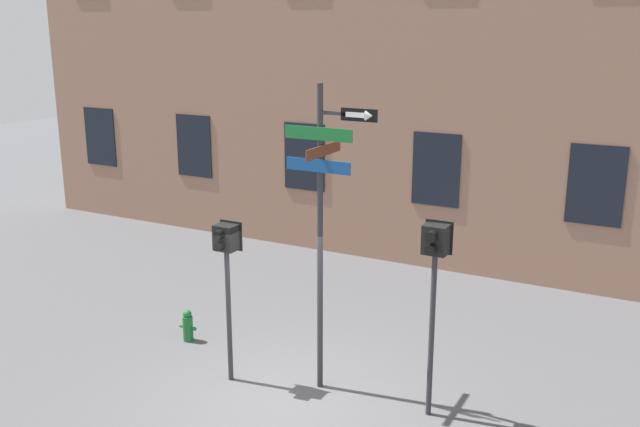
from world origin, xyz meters
name	(u,v)px	position (x,y,z in m)	size (l,w,h in m)	color
ground_plane	(281,400)	(0.00, 0.00, 0.00)	(60.00, 60.00, 0.00)	#515154
street_sign_pole	(323,212)	(0.39, 0.65, 2.88)	(1.45, 1.05, 4.77)	#2D2D33
pedestrian_signal_left	(226,257)	(-1.06, 0.18, 2.09)	(0.40, 0.40, 2.64)	#2D2D33
pedestrian_signal_right	(434,265)	(2.13, 0.67, 2.33)	(0.40, 0.40, 2.94)	#2D2D33
fire_hydrant	(188,326)	(-2.59, 1.03, 0.29)	(0.34, 0.18, 0.59)	#196028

